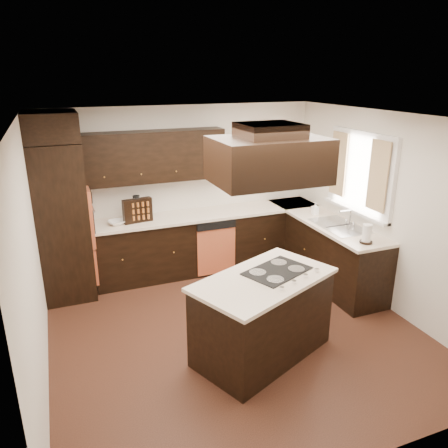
{
  "coord_description": "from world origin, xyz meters",
  "views": [
    {
      "loc": [
        -1.78,
        -4.19,
        2.94
      ],
      "look_at": [
        0.1,
        0.6,
        1.15
      ],
      "focal_mm": 35.0,
      "sensor_mm": 36.0,
      "label": 1
    }
  ],
  "objects": [
    {
      "name": "wall_left",
      "position": [
        -2.11,
        0.0,
        1.25
      ],
      "size": [
        0.02,
        4.2,
        2.5
      ],
      "primitive_type": "cube",
      "color": "silver",
      "rests_on": "ground"
    },
    {
      "name": "soap_bottle",
      "position": [
        1.78,
        1.13,
        1.01
      ],
      "size": [
        0.09,
        0.09,
        0.18
      ],
      "primitive_type": "imported",
      "rotation": [
        0.0,
        0.0,
        0.04
      ],
      "color": "white",
      "rests_on": "countertop_right"
    },
    {
      "name": "base_cabinets_right",
      "position": [
        1.8,
        0.9,
        0.44
      ],
      "size": [
        0.6,
        2.4,
        0.88
      ],
      "primitive_type": "cube",
      "color": "black",
      "rests_on": "floor"
    },
    {
      "name": "range_hood",
      "position": [
        0.1,
        -0.55,
        2.16
      ],
      "size": [
        1.05,
        0.72,
        0.42
      ],
      "primitive_type": "cube",
      "color": "black",
      "rests_on": "ceiling"
    },
    {
      "name": "wall_oven_face",
      "position": [
        -1.43,
        1.71,
        1.12
      ],
      "size": [
        0.05,
        0.62,
        0.78
      ],
      "primitive_type": "cube",
      "color": "#DD673D",
      "rests_on": "oven_column"
    },
    {
      "name": "floor",
      "position": [
        0.0,
        0.0,
        -0.01
      ],
      "size": [
        4.2,
        4.2,
        0.02
      ],
      "primitive_type": "cube",
      "color": "brown",
      "rests_on": "ground"
    },
    {
      "name": "wall_right",
      "position": [
        2.11,
        0.0,
        1.25
      ],
      "size": [
        0.02,
        4.2,
        2.5
      ],
      "primitive_type": "cube",
      "color": "silver",
      "rests_on": "ground"
    },
    {
      "name": "paper_towel",
      "position": [
        1.73,
        -0.11,
        1.04
      ],
      "size": [
        0.14,
        0.14,
        0.24
      ],
      "primitive_type": "cylinder",
      "rotation": [
        0.0,
        0.0,
        -0.29
      ],
      "color": "white",
      "rests_on": "countertop_right"
    },
    {
      "name": "spice_rack",
      "position": [
        -0.77,
        1.75,
        1.09
      ],
      "size": [
        0.42,
        0.16,
        0.34
      ],
      "primitive_type": "cube",
      "rotation": [
        0.0,
        0.0,
        0.15
      ],
      "color": "black",
      "rests_on": "countertop_back"
    },
    {
      "name": "base_cabinets_back",
      "position": [
        0.03,
        1.8,
        0.44
      ],
      "size": [
        2.93,
        0.6,
        0.88
      ],
      "primitive_type": "cube",
      "color": "black",
      "rests_on": "floor"
    },
    {
      "name": "dishwasher_front",
      "position": [
        0.33,
        1.5,
        0.4
      ],
      "size": [
        0.6,
        0.05,
        0.72
      ],
      "primitive_type": "cube",
      "color": "#DD673D",
      "rests_on": "floor"
    },
    {
      "name": "window_pane",
      "position": [
        2.1,
        0.55,
        1.65
      ],
      "size": [
        0.0,
        1.2,
        1.0
      ],
      "primitive_type": "cube",
      "color": "white",
      "rests_on": "wall_right"
    },
    {
      "name": "blender_pitcher",
      "position": [
        -0.77,
        1.77,
        1.15
      ],
      "size": [
        0.13,
        0.13,
        0.26
      ],
      "primitive_type": "cone",
      "color": "silver",
      "rests_on": "blender_base"
    },
    {
      "name": "wall_front",
      "position": [
        0.0,
        -2.11,
        1.25
      ],
      "size": [
        4.2,
        0.02,
        2.5
      ],
      "primitive_type": "cube",
      "color": "silver",
      "rests_on": "ground"
    },
    {
      "name": "mixing_bowl",
      "position": [
        -1.07,
        1.75,
        0.95
      ],
      "size": [
        0.27,
        0.27,
        0.06
      ],
      "primitive_type": "imported",
      "rotation": [
        0.0,
        0.0,
        0.16
      ],
      "color": "white",
      "rests_on": "countertop_back"
    },
    {
      "name": "sink_rim",
      "position": [
        1.8,
        0.55,
        0.92
      ],
      "size": [
        0.52,
        0.84,
        0.01
      ],
      "primitive_type": "cube",
      "color": "silver",
      "rests_on": "countertop_right"
    },
    {
      "name": "curtain_right",
      "position": [
        2.01,
        0.97,
        1.7
      ],
      "size": [
        0.02,
        0.34,
        0.9
      ],
      "primitive_type": "cube",
      "color": "beige",
      "rests_on": "wall_right"
    },
    {
      "name": "countertop_right",
      "position": [
        1.79,
        0.9,
        0.9
      ],
      "size": [
        0.63,
        2.4,
        0.04
      ],
      "primitive_type": "cube",
      "color": "#F4E1C8",
      "rests_on": "base_cabinets_right"
    },
    {
      "name": "ceiling",
      "position": [
        0.0,
        0.0,
        2.51
      ],
      "size": [
        4.2,
        4.2,
        0.02
      ],
      "primitive_type": "cube",
      "color": "silver",
      "rests_on": "ground"
    },
    {
      "name": "wall_back",
      "position": [
        0.0,
        2.11,
        1.25
      ],
      "size": [
        4.2,
        0.02,
        2.5
      ],
      "primitive_type": "cube",
      "color": "silver",
      "rests_on": "ground"
    },
    {
      "name": "countertop_back",
      "position": [
        0.03,
        1.79,
        0.9
      ],
      "size": [
        2.93,
        0.63,
        0.04
      ],
      "primitive_type": "cube",
      "color": "#F4E1C8",
      "rests_on": "base_cabinets_back"
    },
    {
      "name": "upper_cabinets",
      "position": [
        -0.43,
        1.93,
        1.81
      ],
      "size": [
        2.0,
        0.34,
        0.72
      ],
      "primitive_type": "cube",
      "color": "black",
      "rests_on": "wall_back"
    },
    {
      "name": "window_frame",
      "position": [
        2.07,
        0.55,
        1.65
      ],
      "size": [
        0.06,
        1.32,
        1.12
      ],
      "primitive_type": "cube",
      "color": "white",
      "rests_on": "wall_right"
    },
    {
      "name": "island",
      "position": [
        0.1,
        -0.52,
        0.44
      ],
      "size": [
        1.65,
        1.31,
        0.88
      ],
      "primitive_type": "cube",
      "rotation": [
        0.0,
        0.0,
        0.41
      ],
      "color": "black",
      "rests_on": "floor"
    },
    {
      "name": "island_top",
      "position": [
        0.1,
        -0.52,
        0.9
      ],
      "size": [
        1.72,
        1.38,
        0.04
      ],
      "primitive_type": "cube",
      "rotation": [
        0.0,
        0.0,
        0.41
      ],
      "color": "#F4E1C8",
      "rests_on": "island"
    },
    {
      "name": "blender_base",
      "position": [
        -0.77,
        1.77,
        0.97
      ],
      "size": [
        0.15,
        0.15,
        0.1
      ],
      "primitive_type": "cylinder",
      "color": "silver",
      "rests_on": "countertop_back"
    },
    {
      "name": "oven_column",
      "position": [
        -1.78,
        1.71,
        1.06
      ],
      "size": [
        0.65,
        0.75,
        2.12
      ],
      "primitive_type": "cube",
      "color": "black",
      "rests_on": "floor"
    },
    {
      "name": "curtain_left",
      "position": [
        2.01,
        0.13,
        1.7
      ],
      "size": [
        0.02,
        0.34,
        0.9
      ],
      "primitive_type": "cube",
      "color": "beige",
      "rests_on": "wall_right"
    },
    {
      "name": "hood_duct",
      "position": [
        0.1,
        -0.55,
        2.44
      ],
      "size": [
        0.55,
        0.5,
        0.13
      ],
      "primitive_type": "cube",
      "color": "black",
      "rests_on": "ceiling"
    },
    {
      "name": "cooktop",
      "position": [
        0.31,
        -0.44,
        0.93
      ],
      "size": [
        0.82,
        0.7,
        0.01
      ],
      "primitive_type": "cube",
      "rotation": [
        0.0,
        0.0,
        0.41
      ],
      "color": "black",
      "rests_on": "island_top"
    }
  ]
}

